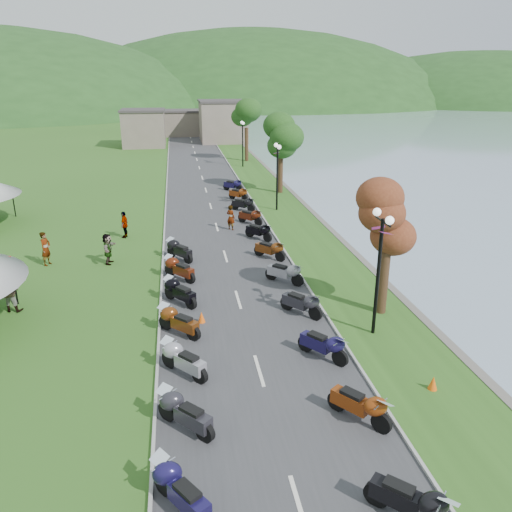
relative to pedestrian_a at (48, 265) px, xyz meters
name	(u,v)px	position (x,y,z in m)	size (l,w,h in m)	color
road	(211,206)	(9.81, 11.78, 0.01)	(7.00, 120.00, 0.02)	#3D3D40
hills_backdrop	(180,104)	(9.81, 171.78, 0.00)	(360.00, 120.00, 76.00)	#285621
far_building	(178,124)	(7.81, 56.78, 2.50)	(18.00, 16.00, 5.00)	slate
moto_row_left	(184,450)	(7.12, -16.45, 0.55)	(2.60, 34.48, 1.10)	#331411
moto_row_right	(290,287)	(12.24, -6.35, 0.55)	(2.60, 49.16, 1.10)	#331411
tree_lakeside	(387,243)	(15.85, -8.46, 3.20)	(2.31, 2.31, 6.41)	#28571C
pedestrian_a	(48,265)	(0.00, 0.00, 0.00)	(0.69, 0.50, 1.88)	slate
pedestrian_b	(13,310)	(-0.21, -5.75, 0.00)	(0.93, 0.51, 1.90)	slate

